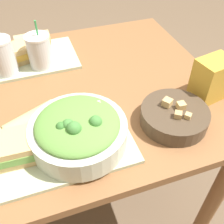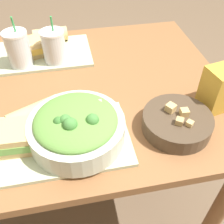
{
  "view_description": "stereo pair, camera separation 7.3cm",
  "coord_description": "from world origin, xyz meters",
  "px_view_note": "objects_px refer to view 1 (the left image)",
  "views": [
    {
      "loc": [
        -0.02,
        -0.73,
        1.35
      ],
      "look_at": [
        0.15,
        -0.23,
        0.85
      ],
      "focal_mm": 42.0,
      "sensor_mm": 36.0,
      "label": 1
    },
    {
      "loc": [
        0.05,
        -0.75,
        1.35
      ],
      "look_at": [
        0.15,
        -0.23,
        0.85
      ],
      "focal_mm": 42.0,
      "sensor_mm": 36.0,
      "label": 2
    }
  ],
  "objects_px": {
    "sandwich_far": "(26,51)",
    "baguette_far": "(33,40)",
    "salad_bowl": "(78,130)",
    "chip_bag": "(212,79)",
    "drink_cup_dark": "(3,57)",
    "drink_cup_red": "(40,52)",
    "soup_bowl": "(174,116)",
    "baguette_near": "(33,121)",
    "sandwich_near": "(11,149)"
  },
  "relations": [
    {
      "from": "drink_cup_red",
      "to": "baguette_near",
      "type": "bearing_deg",
      "value": -102.07
    },
    {
      "from": "sandwich_near",
      "to": "drink_cup_red",
      "type": "bearing_deg",
      "value": 74.1
    },
    {
      "from": "sandwich_far",
      "to": "salad_bowl",
      "type": "bearing_deg",
      "value": -94.41
    },
    {
      "from": "baguette_near",
      "to": "salad_bowl",
      "type": "bearing_deg",
      "value": -154.9
    },
    {
      "from": "sandwich_near",
      "to": "baguette_near",
      "type": "xyz_separation_m",
      "value": [
        0.07,
        0.09,
        -0.0
      ]
    },
    {
      "from": "salad_bowl",
      "to": "sandwich_far",
      "type": "distance_m",
      "value": 0.5
    },
    {
      "from": "salad_bowl",
      "to": "sandwich_near",
      "type": "height_order",
      "value": "salad_bowl"
    },
    {
      "from": "baguette_near",
      "to": "sandwich_far",
      "type": "relative_size",
      "value": 1.05
    },
    {
      "from": "sandwich_near",
      "to": "drink_cup_dark",
      "type": "relative_size",
      "value": 0.82
    },
    {
      "from": "salad_bowl",
      "to": "chip_bag",
      "type": "relative_size",
      "value": 1.88
    },
    {
      "from": "baguette_near",
      "to": "sandwich_far",
      "type": "xyz_separation_m",
      "value": [
        0.02,
        0.4,
        0.0
      ]
    },
    {
      "from": "baguette_far",
      "to": "chip_bag",
      "type": "bearing_deg",
      "value": -138.43
    },
    {
      "from": "drink_cup_dark",
      "to": "salad_bowl",
      "type": "bearing_deg",
      "value": -67.34
    },
    {
      "from": "drink_cup_dark",
      "to": "baguette_far",
      "type": "bearing_deg",
      "value": 53.05
    },
    {
      "from": "drink_cup_red",
      "to": "chip_bag",
      "type": "relative_size",
      "value": 1.28
    },
    {
      "from": "soup_bowl",
      "to": "baguette_near",
      "type": "height_order",
      "value": "soup_bowl"
    },
    {
      "from": "sandwich_near",
      "to": "drink_cup_dark",
      "type": "xyz_separation_m",
      "value": [
        0.0,
        0.41,
        0.03
      ]
    },
    {
      "from": "baguette_far",
      "to": "drink_cup_red",
      "type": "bearing_deg",
      "value": -179.69
    },
    {
      "from": "salad_bowl",
      "to": "chip_bag",
      "type": "bearing_deg",
      "value": 8.07
    },
    {
      "from": "soup_bowl",
      "to": "sandwich_near",
      "type": "bearing_deg",
      "value": 178.03
    },
    {
      "from": "salad_bowl",
      "to": "chip_bag",
      "type": "distance_m",
      "value": 0.47
    },
    {
      "from": "sandwich_far",
      "to": "drink_cup_red",
      "type": "distance_m",
      "value": 0.09
    },
    {
      "from": "salad_bowl",
      "to": "soup_bowl",
      "type": "bearing_deg",
      "value": -1.7
    },
    {
      "from": "sandwich_near",
      "to": "chip_bag",
      "type": "relative_size",
      "value": 1.11
    },
    {
      "from": "salad_bowl",
      "to": "soup_bowl",
      "type": "distance_m",
      "value": 0.29
    },
    {
      "from": "soup_bowl",
      "to": "drink_cup_red",
      "type": "relative_size",
      "value": 1.13
    },
    {
      "from": "baguette_far",
      "to": "sandwich_near",
      "type": "bearing_deg",
      "value": 163.95
    },
    {
      "from": "soup_bowl",
      "to": "sandwich_far",
      "type": "xyz_separation_m",
      "value": [
        -0.38,
        0.5,
        0.02
      ]
    },
    {
      "from": "soup_bowl",
      "to": "sandwich_near",
      "type": "relative_size",
      "value": 1.3
    },
    {
      "from": "sandwich_far",
      "to": "drink_cup_red",
      "type": "relative_size",
      "value": 0.89
    },
    {
      "from": "sandwich_far",
      "to": "chip_bag",
      "type": "xyz_separation_m",
      "value": [
        0.56,
        -0.43,
        0.03
      ]
    },
    {
      "from": "baguette_far",
      "to": "sandwich_far",
      "type": "bearing_deg",
      "value": 152.75
    },
    {
      "from": "soup_bowl",
      "to": "sandwich_near",
      "type": "height_order",
      "value": "sandwich_near"
    },
    {
      "from": "baguette_near",
      "to": "baguette_far",
      "type": "bearing_deg",
      "value": -31.74
    },
    {
      "from": "baguette_near",
      "to": "drink_cup_red",
      "type": "xyz_separation_m",
      "value": [
        0.07,
        0.32,
        0.03
      ]
    },
    {
      "from": "sandwich_far",
      "to": "baguette_far",
      "type": "bearing_deg",
      "value": 51.55
    },
    {
      "from": "drink_cup_dark",
      "to": "drink_cup_red",
      "type": "bearing_deg",
      "value": 0.0
    },
    {
      "from": "soup_bowl",
      "to": "drink_cup_red",
      "type": "height_order",
      "value": "drink_cup_red"
    },
    {
      "from": "salad_bowl",
      "to": "baguette_near",
      "type": "bearing_deg",
      "value": 140.02
    },
    {
      "from": "salad_bowl",
      "to": "baguette_far",
      "type": "distance_m",
      "value": 0.58
    },
    {
      "from": "drink_cup_dark",
      "to": "chip_bag",
      "type": "height_order",
      "value": "drink_cup_dark"
    },
    {
      "from": "soup_bowl",
      "to": "salad_bowl",
      "type": "bearing_deg",
      "value": 178.3
    },
    {
      "from": "sandwich_far",
      "to": "baguette_far",
      "type": "xyz_separation_m",
      "value": [
        0.04,
        0.09,
        -0.0
      ]
    },
    {
      "from": "soup_bowl",
      "to": "chip_bag",
      "type": "bearing_deg",
      "value": 23.55
    },
    {
      "from": "soup_bowl",
      "to": "drink_cup_dark",
      "type": "xyz_separation_m",
      "value": [
        -0.47,
        0.43,
        0.05
      ]
    },
    {
      "from": "chip_bag",
      "to": "drink_cup_red",
      "type": "bearing_deg",
      "value": 134.35
    },
    {
      "from": "sandwich_far",
      "to": "chip_bag",
      "type": "height_order",
      "value": "chip_bag"
    },
    {
      "from": "soup_bowl",
      "to": "baguette_far",
      "type": "distance_m",
      "value": 0.68
    },
    {
      "from": "baguette_near",
      "to": "chip_bag",
      "type": "relative_size",
      "value": 1.2
    },
    {
      "from": "soup_bowl",
      "to": "sandwich_far",
      "type": "bearing_deg",
      "value": 127.54
    }
  ]
}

